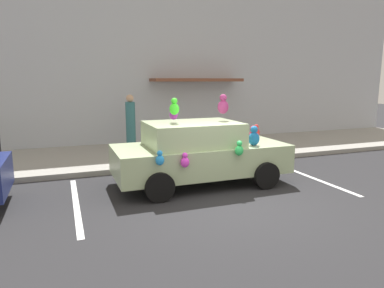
{
  "coord_description": "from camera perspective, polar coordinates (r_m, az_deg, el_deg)",
  "views": [
    {
      "loc": [
        -3.17,
        -6.32,
        2.53
      ],
      "look_at": [
        -0.03,
        2.0,
        0.9
      ],
      "focal_mm": 32.51,
      "sensor_mm": 36.0,
      "label": 1
    }
  ],
  "objects": [
    {
      "name": "sidewalk",
      "position": [
        12.0,
        -4.91,
        -1.45
      ],
      "size": [
        24.0,
        4.0,
        0.15
      ],
      "primitive_type": "cube",
      "color": "gray",
      "rests_on": "ground"
    },
    {
      "name": "plush_covered_car",
      "position": [
        8.48,
        1.16,
        -1.35
      ],
      "size": [
        4.19,
        2.07,
        2.2
      ],
      "color": "#A7BC8D",
      "rests_on": "ground"
    },
    {
      "name": "ground_plane",
      "position": [
        7.5,
        5.71,
        -9.36
      ],
      "size": [
        60.0,
        60.0,
        0.0
      ],
      "primitive_type": "plane",
      "color": "#262628"
    },
    {
      "name": "pedestrian_near_shopfront",
      "position": [
        12.26,
        -10.03,
        3.33
      ],
      "size": [
        0.33,
        0.33,
        1.9
      ],
      "color": "#336C73",
      "rests_on": "sidewalk"
    },
    {
      "name": "parking_stripe_rear",
      "position": [
        7.74,
        -18.49,
        -9.21
      ],
      "size": [
        0.12,
        3.6,
        0.01
      ],
      "primitive_type": "cube",
      "color": "silver",
      "rests_on": "ground"
    },
    {
      "name": "parking_stripe_front",
      "position": [
        9.85,
        18.54,
        -5.03
      ],
      "size": [
        0.12,
        3.6,
        0.01
      ],
      "primitive_type": "cube",
      "color": "silver",
      "rests_on": "ground"
    },
    {
      "name": "storefront_building",
      "position": [
        13.85,
        -7.52,
        13.05
      ],
      "size": [
        24.0,
        1.25,
        6.4
      ],
      "color": "#B2B7C1",
      "rests_on": "ground"
    },
    {
      "name": "teddy_bear_on_sidewalk",
      "position": [
        10.9,
        -4.9,
        -0.53
      ],
      "size": [
        0.36,
        0.3,
        0.7
      ],
      "color": "beige",
      "rests_on": "sidewalk"
    }
  ]
}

